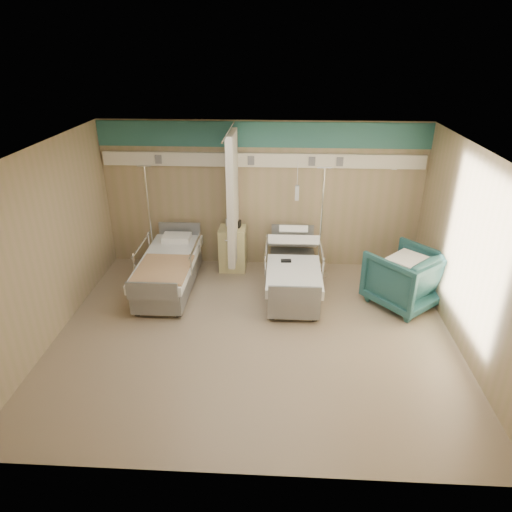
# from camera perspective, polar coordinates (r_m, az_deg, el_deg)

# --- Properties ---
(ground) EXTENTS (6.00, 5.00, 0.00)m
(ground) POSITION_cam_1_polar(r_m,az_deg,el_deg) (7.09, -0.18, -9.72)
(ground) COLOR #86715C
(ground) RESTS_ON ground
(room_walls) EXTENTS (6.04, 5.04, 2.82)m
(room_walls) POSITION_cam_1_polar(r_m,az_deg,el_deg) (6.45, -0.35, 5.29)
(room_walls) COLOR tan
(room_walls) RESTS_ON ground
(bed_right) EXTENTS (1.00, 2.16, 0.63)m
(bed_right) POSITION_cam_1_polar(r_m,az_deg,el_deg) (8.03, 4.63, -2.63)
(bed_right) COLOR white
(bed_right) RESTS_ON ground
(bed_left) EXTENTS (1.00, 2.16, 0.63)m
(bed_left) POSITION_cam_1_polar(r_m,az_deg,el_deg) (8.26, -10.82, -2.20)
(bed_left) COLOR white
(bed_left) RESTS_ON ground
(bedside_cabinet) EXTENTS (0.50, 0.48, 0.85)m
(bedside_cabinet) POSITION_cam_1_polar(r_m,az_deg,el_deg) (8.83, -2.93, 0.93)
(bedside_cabinet) COLOR beige
(bedside_cabinet) RESTS_ON ground
(visitor_armchair) EXTENTS (1.48, 1.48, 0.97)m
(visitor_armchair) POSITION_cam_1_polar(r_m,az_deg,el_deg) (8.01, 18.06, -2.63)
(visitor_armchair) COLOR #215053
(visitor_armchair) RESTS_ON ground
(waffle_blanket) EXTENTS (0.81, 0.81, 0.07)m
(waffle_blanket) POSITION_cam_1_polar(r_m,az_deg,el_deg) (7.78, 18.72, 0.70)
(waffle_blanket) COLOR white
(waffle_blanket) RESTS_ON visitor_armchair
(iv_stand_right) EXTENTS (0.38, 0.38, 2.10)m
(iv_stand_right) POSITION_cam_1_polar(r_m,az_deg,el_deg) (8.64, 7.88, 0.17)
(iv_stand_right) COLOR silver
(iv_stand_right) RESTS_ON ground
(iv_stand_left) EXTENTS (0.37, 0.37, 2.06)m
(iv_stand_left) POSITION_cam_1_polar(r_m,az_deg,el_deg) (9.02, -12.76, 0.82)
(iv_stand_left) COLOR silver
(iv_stand_left) RESTS_ON ground
(call_remote) EXTENTS (0.18, 0.09, 0.04)m
(call_remote) POSITION_cam_1_polar(r_m,az_deg,el_deg) (7.84, 3.78, -0.60)
(call_remote) COLOR black
(call_remote) RESTS_ON bed_right
(tan_blanket) EXTENTS (0.86, 1.08, 0.04)m
(tan_blanket) POSITION_cam_1_polar(r_m,az_deg,el_deg) (7.70, -11.55, -1.60)
(tan_blanket) COLOR tan
(tan_blanket) RESTS_ON bed_left
(toiletry_bag) EXTENTS (0.25, 0.19, 0.13)m
(toiletry_bag) POSITION_cam_1_polar(r_m,az_deg,el_deg) (8.71, -2.71, 4.07)
(toiletry_bag) COLOR black
(toiletry_bag) RESTS_ON bedside_cabinet
(white_cup) EXTENTS (0.11, 0.11, 0.14)m
(white_cup) POSITION_cam_1_polar(r_m,az_deg,el_deg) (8.77, -3.51, 4.24)
(white_cup) COLOR white
(white_cup) RESTS_ON bedside_cabinet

